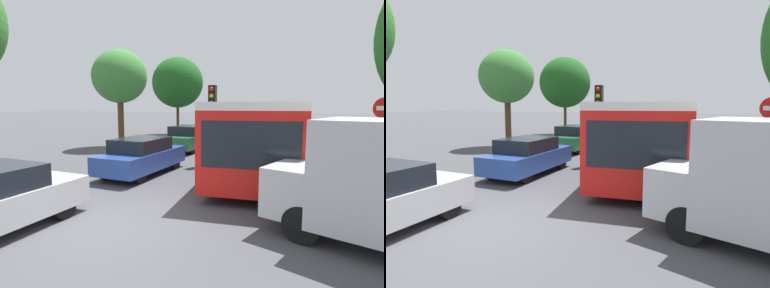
% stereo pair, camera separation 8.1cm
% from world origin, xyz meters
% --- Properties ---
extents(ground_plane, '(200.00, 200.00, 0.00)m').
position_xyz_m(ground_plane, '(0.00, 0.00, 0.00)').
color(ground_plane, '#47474C').
extents(articulated_bus, '(3.99, 17.95, 2.64)m').
position_xyz_m(articulated_bus, '(2.02, 10.82, 1.53)').
color(articulated_bus, red).
rests_on(articulated_bus, ground).
extents(city_bus_rear, '(3.15, 11.43, 2.43)m').
position_xyz_m(city_bus_rear, '(-1.92, 42.90, 1.41)').
color(city_bus_rear, red).
rests_on(city_bus_rear, ground).
extents(queued_car_blue, '(1.93, 4.03, 1.37)m').
position_xyz_m(queued_car_blue, '(-1.72, 4.69, 0.69)').
color(queued_car_blue, '#284799').
rests_on(queued_car_blue, ground).
extents(queued_car_green, '(2.00, 4.19, 1.42)m').
position_xyz_m(queued_car_green, '(-2.17, 10.88, 0.72)').
color(queued_car_green, '#236638').
rests_on(queued_car_green, ground).
extents(queued_car_navy, '(1.94, 4.06, 1.38)m').
position_xyz_m(queued_car_navy, '(-1.80, 17.11, 0.70)').
color(queued_car_navy, navy).
rests_on(queued_car_navy, ground).
extents(queued_car_black, '(2.12, 4.44, 1.50)m').
position_xyz_m(queued_car_black, '(-1.76, 23.02, 0.76)').
color(queued_car_black, black).
rests_on(queued_car_black, ground).
extents(queued_car_white, '(2.00, 4.20, 1.42)m').
position_xyz_m(queued_car_white, '(-1.83, 28.98, 0.72)').
color(queued_car_white, white).
rests_on(queued_car_white, ground).
extents(traffic_light, '(0.33, 0.37, 3.40)m').
position_xyz_m(traffic_light, '(0.23, 7.29, 2.50)').
color(traffic_light, '#56595E').
rests_on(traffic_light, ground).
extents(no_entry_sign, '(0.70, 0.08, 2.82)m').
position_xyz_m(no_entry_sign, '(6.29, 6.06, 1.88)').
color(no_entry_sign, '#56595E').
rests_on(no_entry_sign, ground).
extents(tree_left_mid, '(3.27, 3.27, 5.85)m').
position_xyz_m(tree_left_mid, '(-6.60, 10.67, 4.17)').
color(tree_left_mid, '#51381E').
rests_on(tree_left_mid, ground).
extents(tree_left_far, '(4.35, 4.35, 6.60)m').
position_xyz_m(tree_left_far, '(-6.27, 18.98, 4.48)').
color(tree_left_far, '#51381E').
rests_on(tree_left_far, ground).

